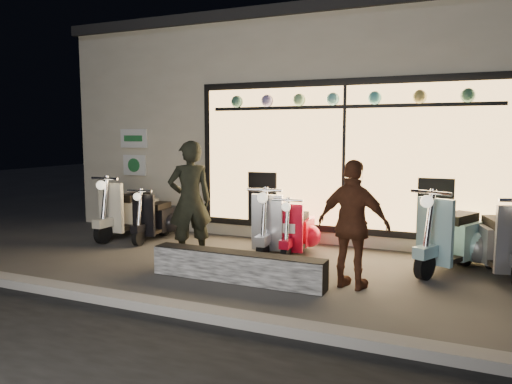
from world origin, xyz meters
TOP-DOWN VIEW (x-y plane):
  - ground at (0.00, 0.00)m, footprint 40.00×40.00m
  - kerb at (0.00, -2.00)m, footprint 40.00×0.25m
  - shop_building at (0.00, 4.98)m, footprint 10.20×6.23m
  - graffiti_barrier at (0.03, -0.65)m, footprint 2.42×0.28m
  - scooter_silver at (-0.09, 1.12)m, footprint 0.57×1.52m
  - scooter_red at (0.24, 1.15)m, footprint 0.49×1.32m
  - scooter_black at (-2.54, 1.22)m, footprint 0.50×1.31m
  - scooter_cream at (-3.14, 1.25)m, footprint 0.51×1.57m
  - scooter_blue at (2.65, 1.21)m, footprint 0.95×1.57m
  - scooter_grey at (3.21, 1.15)m, footprint 0.78×1.56m
  - man at (-1.14, 0.10)m, footprint 0.79×0.78m
  - woman at (1.49, -0.30)m, footprint 1.02×0.58m

SIDE VIEW (x-z plane):
  - ground at x=0.00m, z-range 0.00..0.00m
  - kerb at x=0.00m, z-range 0.00..0.12m
  - graffiti_barrier at x=0.03m, z-range 0.00..0.40m
  - scooter_black at x=-2.54m, z-range -0.09..0.84m
  - scooter_red at x=0.24m, z-range -0.09..0.85m
  - scooter_silver at x=-0.09m, z-range -0.11..0.98m
  - scooter_grey at x=3.21m, z-range -0.11..1.00m
  - scooter_cream at x=-3.14m, z-range -0.11..1.02m
  - scooter_blue at x=2.65m, z-range -0.11..1.03m
  - woman at x=1.49m, z-range 0.00..1.64m
  - man at x=-1.14m, z-range 0.00..1.85m
  - shop_building at x=0.00m, z-range 0.00..4.20m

